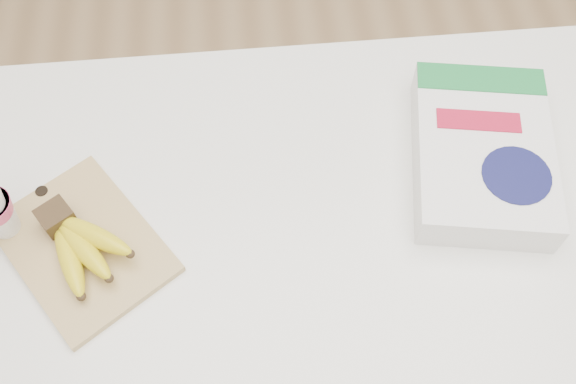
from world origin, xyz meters
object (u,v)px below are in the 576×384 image
object	(u,v)px
cutting_board	(83,246)
bananas	(79,243)
table	(312,309)
cereal_box	(482,153)

from	to	relation	value
cutting_board	bananas	size ratio (longest dim) A/B	1.55
table	bananas	distance (m)	0.59
cutting_board	bananas	distance (m)	0.03
cutting_board	bananas	xyz separation A→B (m)	(0.00, -0.01, 0.03)
table	cereal_box	world-z (taller)	cereal_box
table	cutting_board	size ratio (longest dim) A/B	4.16
table	cutting_board	xyz separation A→B (m)	(-0.37, -0.02, 0.42)
table	bananas	world-z (taller)	bananas
cutting_board	cereal_box	size ratio (longest dim) A/B	0.77
cutting_board	cereal_box	world-z (taller)	cereal_box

